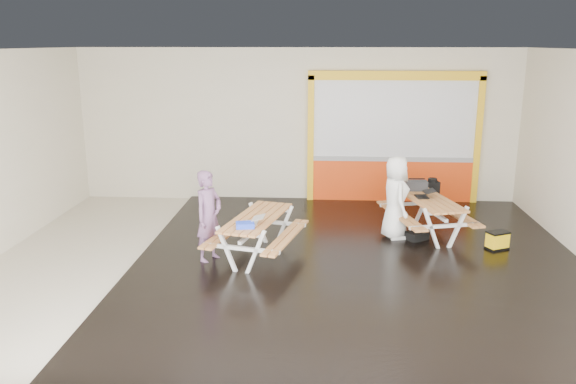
# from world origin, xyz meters

# --- Properties ---
(room) EXTENTS (10.02, 8.02, 3.52)m
(room) POSITION_xyz_m (0.00, 0.00, 1.75)
(room) COLOR beige
(room) RESTS_ON ground
(deck) EXTENTS (7.50, 7.98, 0.05)m
(deck) POSITION_xyz_m (1.25, 0.00, 0.03)
(deck) COLOR black
(deck) RESTS_ON room
(kiosk) EXTENTS (3.88, 0.16, 3.00)m
(kiosk) POSITION_xyz_m (2.20, 3.93, 1.44)
(kiosk) COLOR #E43E0D
(kiosk) RESTS_ON room
(picnic_table_left) EXTENTS (1.71, 2.16, 0.76)m
(picnic_table_left) POSITION_xyz_m (-0.48, 0.13, 0.59)
(picnic_table_left) COLOR #B07542
(picnic_table_left) RESTS_ON deck
(picnic_table_right) EXTENTS (1.77, 2.22, 0.78)m
(picnic_table_right) POSITION_xyz_m (2.61, 1.48, 0.60)
(picnic_table_right) COLOR #B07542
(picnic_table_right) RESTS_ON deck
(person_left) EXTENTS (0.60, 0.68, 1.56)m
(person_left) POSITION_xyz_m (-1.27, -0.04, 0.80)
(person_left) COLOR #6F4B70
(person_left) RESTS_ON deck
(person_right) EXTENTS (0.62, 0.84, 1.56)m
(person_right) POSITION_xyz_m (1.97, 1.30, 0.82)
(person_right) COLOR white
(person_right) RESTS_ON deck
(laptop_left) EXTENTS (0.35, 0.32, 0.14)m
(laptop_left) POSITION_xyz_m (-0.48, -0.28, 0.81)
(laptop_left) COLOR silver
(laptop_left) RESTS_ON picnic_table_left
(laptop_right) EXTENTS (0.37, 0.34, 0.15)m
(laptop_right) POSITION_xyz_m (2.54, 1.52, 0.83)
(laptop_right) COLOR black
(laptop_right) RESTS_ON picnic_table_right
(blue_pouch) EXTENTS (0.32, 0.25, 0.08)m
(blue_pouch) POSITION_xyz_m (-0.60, -0.47, 0.81)
(blue_pouch) COLOR blue
(blue_pouch) RESTS_ON picnic_table_left
(toolbox) EXTENTS (0.43, 0.22, 0.25)m
(toolbox) POSITION_xyz_m (2.46, 2.03, 0.88)
(toolbox) COLOR black
(toolbox) RESTS_ON picnic_table_right
(backpack) EXTENTS (0.31, 0.23, 0.47)m
(backpack) POSITION_xyz_m (2.83, 2.36, 0.71)
(backpack) COLOR black
(backpack) RESTS_ON picnic_table_right
(dark_case) EXTENTS (0.48, 0.47, 0.15)m
(dark_case) POSITION_xyz_m (2.38, 1.20, 0.12)
(dark_case) COLOR black
(dark_case) RESTS_ON deck
(fluke_bag) EXTENTS (0.44, 0.38, 0.32)m
(fluke_bag) POSITION_xyz_m (3.73, 0.77, 0.21)
(fluke_bag) COLOR black
(fluke_bag) RESTS_ON deck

